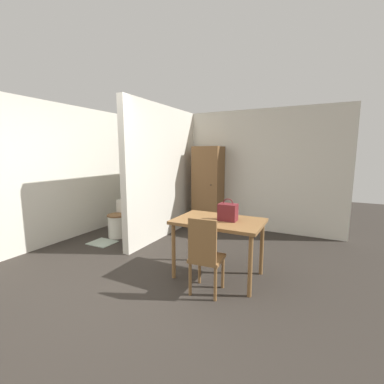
{
  "coord_description": "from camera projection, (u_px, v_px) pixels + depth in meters",
  "views": [
    {
      "loc": [
        2.09,
        -1.92,
        1.62
      ],
      "look_at": [
        0.32,
        1.6,
        1.02
      ],
      "focal_mm": 24.0,
      "sensor_mm": 36.0,
      "label": 1
    }
  ],
  "objects": [
    {
      "name": "ground_plane",
      "position": [
        102.0,
        299.0,
        2.86
      ],
      "size": [
        16.0,
        16.0,
        0.0
      ],
      "primitive_type": "plane",
      "color": "#2D2823"
    },
    {
      "name": "wall_back",
      "position": [
        217.0,
        170.0,
        5.76
      ],
      "size": [
        5.25,
        0.12,
        2.5
      ],
      "color": "beige",
      "rests_on": "ground_plane"
    },
    {
      "name": "wall_left",
      "position": [
        83.0,
        172.0,
        5.16
      ],
      "size": [
        0.12,
        4.43,
        2.5
      ],
      "color": "beige",
      "rests_on": "ground_plane"
    },
    {
      "name": "partition_wall",
      "position": [
        164.0,
        172.0,
        4.97
      ],
      "size": [
        0.12,
        2.31,
        2.5
      ],
      "color": "beige",
      "rests_on": "ground_plane"
    },
    {
      "name": "dining_table",
      "position": [
        219.0,
        226.0,
        3.32
      ],
      "size": [
        1.12,
        0.74,
        0.77
      ],
      "color": "brown",
      "rests_on": "ground_plane"
    },
    {
      "name": "wooden_chair",
      "position": [
        205.0,
        255.0,
        2.9
      ],
      "size": [
        0.39,
        0.39,
        0.92
      ],
      "rotation": [
        0.0,
        0.0,
        0.07
      ],
      "color": "brown",
      "rests_on": "ground_plane"
    },
    {
      "name": "toilet",
      "position": [
        119.0,
        221.0,
        5.03
      ],
      "size": [
        0.38,
        0.53,
        0.69
      ],
      "color": "silver",
      "rests_on": "ground_plane"
    },
    {
      "name": "handbag",
      "position": [
        228.0,
        212.0,
        3.25
      ],
      "size": [
        0.23,
        0.16,
        0.28
      ],
      "color": "maroon",
      "rests_on": "dining_table"
    },
    {
      "name": "wooden_cabinet",
      "position": [
        208.0,
        187.0,
        5.58
      ],
      "size": [
        0.59,
        0.48,
        1.76
      ],
      "color": "brown",
      "rests_on": "ground_plane"
    },
    {
      "name": "bath_mat",
      "position": [
        102.0,
        243.0,
        4.66
      ],
      "size": [
        0.44,
        0.39,
        0.01
      ],
      "color": "#99A899",
      "rests_on": "ground_plane"
    }
  ]
}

